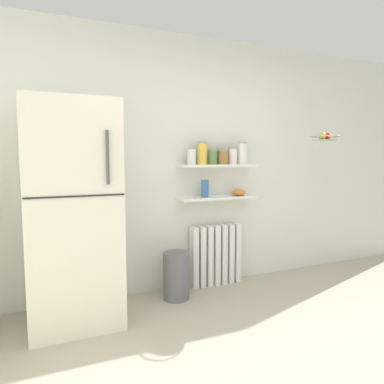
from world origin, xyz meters
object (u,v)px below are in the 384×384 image
Objects in this scene: radiator at (216,255)px; storage_jar_3 at (223,157)px; storage_jar_1 at (202,153)px; trash_bin at (176,275)px; refrigerator at (72,214)px; shelf_bowl at (239,192)px; storage_jar_5 at (242,153)px; vase at (205,189)px; storage_jar_2 at (213,157)px; hanging_fruit_basket at (325,137)px; storage_jar_0 at (192,156)px; storage_jar_4 at (233,156)px.

storage_jar_3 is at bearing -26.73° from radiator.
storage_jar_1 is 0.51× the size of trash_bin.
shelf_bowl is at bearing 8.17° from refrigerator.
refrigerator reaches higher than storage_jar_3.
refrigerator is at bearing -172.01° from storage_jar_5.
storage_jar_2 is at bearing 0.00° from vase.
storage_jar_2 is 1.25m from trash_bin.
refrigerator reaches higher than shelf_bowl.
storage_jar_2 is at bearing 9.97° from refrigerator.
vase is 0.39× the size of trash_bin.
storage_jar_1 is 0.97× the size of storage_jar_5.
storage_jar_2 is 1.27m from hanging_fruit_basket.
refrigerator is 10.52× the size of storage_jar_0.
storage_jar_2 is at bearing 0.00° from storage_jar_0.
shelf_bowl is at bearing 0.00° from storage_jar_4.
trash_bin is at bearing -168.25° from shelf_bowl.
refrigerator is at bearing -169.14° from storage_jar_1.
storage_jar_4 is at bearing 8.55° from refrigerator.
refrigerator is 1.41m from storage_jar_1.
radiator is 1.06m from storage_jar_2.
hanging_fruit_basket reaches higher than storage_jar_4.
storage_jar_2 is 0.36× the size of trash_bin.
storage_jar_1 reaches higher than storage_jar_0.
refrigerator is at bearing 178.83° from hanging_fruit_basket.
hanging_fruit_basket is (1.46, -0.30, 0.21)m from storage_jar_0.
hanging_fruit_basket is (0.98, -0.30, 0.20)m from storage_jar_4.
shelf_bowl is 1.11m from trash_bin.
storage_jar_5 reaches higher than storage_jar_1.
shelf_bowl is at bearing -6.65° from radiator.
storage_jar_4 is (0.12, -0.00, 0.01)m from storage_jar_3.
storage_jar_4 reaches higher than trash_bin.
trash_bin is at bearing -145.04° from storage_jar_0.
trash_bin is at bearing 5.11° from refrigerator.
storage_jar_1 is at bearing 167.28° from hanging_fruit_basket.
storage_jar_1 is at bearing -0.00° from storage_jar_0.
radiator is 1.08m from storage_jar_4.
storage_jar_4 is 1.05m from hanging_fruit_basket.
refrigerator reaches higher than storage_jar_5.
vase is 1.45m from hanging_fruit_basket.
radiator is 1.13m from storage_jar_5.
refrigerator is at bearing -174.89° from trash_bin.
storage_jar_0 is 1.17× the size of shelf_bowl.
vase is at bearing 10.61° from refrigerator.
storage_jar_0 reaches higher than radiator.
storage_jar_2 reaches higher than trash_bin.
storage_jar_4 reaches higher than storage_jar_2.
vase is (-0.09, -0.00, -0.33)m from storage_jar_2.
storage_jar_5 is 1.34× the size of vase.
storage_jar_1 is (0.12, -0.00, 0.03)m from storage_jar_0.
storage_jar_0 is at bearing 180.00° from storage_jar_1.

